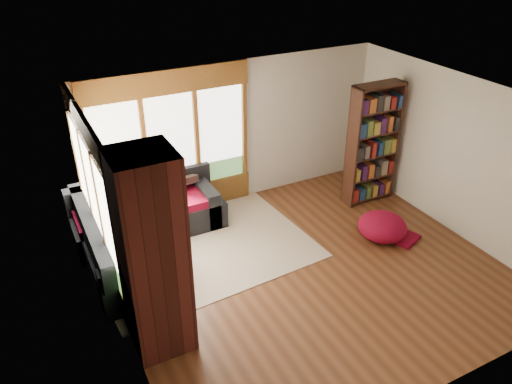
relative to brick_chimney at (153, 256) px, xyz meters
name	(u,v)px	position (x,y,z in m)	size (l,w,h in m)	color
floor	(309,270)	(2.40, 0.35, -1.30)	(5.50, 5.50, 0.00)	#4E2915
ceiling	(319,105)	(2.40, 0.35, 1.30)	(5.50, 5.50, 0.00)	white
wall_back	(236,133)	(2.40, 2.85, 0.00)	(5.50, 0.04, 2.60)	silver
wall_front	(451,305)	(2.40, -2.15, 0.00)	(5.50, 0.04, 2.60)	silver
wall_left	(115,248)	(-0.35, 0.35, 0.00)	(0.04, 5.00, 2.60)	silver
wall_right	(457,156)	(5.15, 0.35, 0.00)	(0.04, 5.00, 2.60)	silver
windows_back	(172,144)	(1.20, 2.82, 0.05)	(2.82, 0.10, 1.90)	brown
windows_left	(95,199)	(-0.32, 1.55, 0.05)	(0.10, 2.62, 1.90)	brown
roller_blind	(81,148)	(-0.29, 2.38, 0.45)	(0.03, 0.72, 0.90)	#7B8D50
brick_chimney	(153,256)	(0.00, 0.00, 0.00)	(0.70, 0.70, 2.60)	#471914
sectional_sofa	(148,231)	(0.45, 2.05, -1.00)	(2.20, 2.20, 0.80)	black
area_rug	(200,247)	(1.16, 1.64, -1.29)	(3.38, 2.58, 0.01)	silver
bookshelf	(373,144)	(4.54, 1.68, -0.19)	(0.95, 0.32, 2.22)	#3C1E14
pouf	(382,226)	(3.93, 0.53, -1.07)	(0.80, 0.80, 0.43)	maroon
dog_tan	(153,195)	(0.64, 2.25, -0.50)	(1.07, 0.98, 0.52)	brown
dog_brindle	(153,224)	(0.42, 1.51, -0.55)	(0.65, 0.85, 0.42)	black
throw_pillows	(149,203)	(0.53, 2.10, -0.54)	(1.98, 1.68, 0.45)	black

